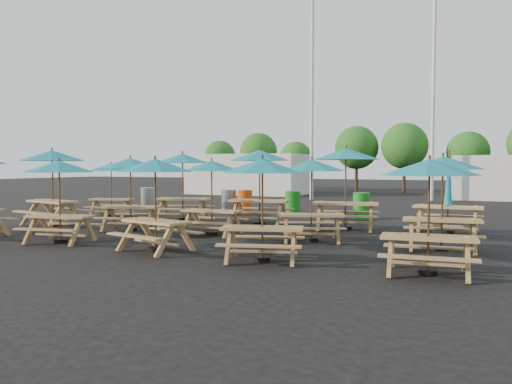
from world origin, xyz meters
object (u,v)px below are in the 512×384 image
at_px(picnic_unit_4, 130,168).
at_px(picnic_unit_14, 448,200).
at_px(waste_bin_2, 245,202).
at_px(picnic_unit_7, 212,171).
at_px(picnic_unit_13, 443,169).
at_px(picnic_unit_8, 260,160).
at_px(picnic_unit_6, 155,171).
at_px(waste_bin_1, 229,201).
at_px(picnic_unit_5, 183,163).
at_px(picnic_unit_9, 262,173).
at_px(picnic_unit_3, 59,172).
at_px(picnic_unit_12, 429,175).
at_px(waste_bin_0, 147,198).
at_px(picnic_unit_11, 346,159).
at_px(waste_bin_4, 361,206).
at_px(picnic_unit_10, 312,171).
at_px(picnic_unit_2, 111,171).
at_px(waste_bin_3, 293,203).
at_px(picnic_unit_1, 52,161).

relative_size(picnic_unit_4, picnic_unit_14, 0.96).
distance_m(picnic_unit_4, waste_bin_2, 6.51).
bearing_deg(picnic_unit_4, picnic_unit_7, -14.80).
xyz_separation_m(picnic_unit_13, waste_bin_2, (-8.06, 6.25, -1.42)).
bearing_deg(picnic_unit_13, picnic_unit_8, 147.97).
height_order(picnic_unit_6, waste_bin_1, picnic_unit_6).
height_order(picnic_unit_5, picnic_unit_9, picnic_unit_5).
height_order(picnic_unit_3, picnic_unit_12, picnic_unit_3).
distance_m(picnic_unit_5, waste_bin_0, 5.63).
bearing_deg(picnic_unit_11, picnic_unit_3, -146.91).
bearing_deg(waste_bin_1, picnic_unit_5, -93.69).
relative_size(picnic_unit_4, waste_bin_4, 2.37).
xyz_separation_m(picnic_unit_8, picnic_unit_10, (2.71, -2.80, -0.32)).
distance_m(picnic_unit_7, waste_bin_2, 6.58).
relative_size(picnic_unit_13, waste_bin_4, 2.26).
distance_m(picnic_unit_12, waste_bin_0, 16.17).
xyz_separation_m(picnic_unit_10, waste_bin_4, (0.01, 6.13, -1.37)).
relative_size(picnic_unit_3, picnic_unit_5, 0.86).
relative_size(picnic_unit_6, picnic_unit_9, 0.99).
bearing_deg(waste_bin_2, waste_bin_0, 177.52).
xyz_separation_m(picnic_unit_2, picnic_unit_6, (6.30, -5.94, 0.05)).
height_order(picnic_unit_3, picnic_unit_5, picnic_unit_5).
distance_m(picnic_unit_4, waste_bin_4, 8.61).
distance_m(picnic_unit_2, waste_bin_3, 7.26).
xyz_separation_m(picnic_unit_11, picnic_unit_12, (2.93, -5.72, -0.37)).
xyz_separation_m(picnic_unit_8, waste_bin_2, (-2.14, 3.39, -1.68)).
bearing_deg(waste_bin_1, picnic_unit_9, -59.18).
height_order(picnic_unit_12, picnic_unit_13, picnic_unit_13).
height_order(picnic_unit_3, picnic_unit_7, picnic_unit_7).
distance_m(picnic_unit_8, waste_bin_2, 4.35).
xyz_separation_m(picnic_unit_8, picnic_unit_12, (5.87, -5.80, -0.35)).
bearing_deg(picnic_unit_9, waste_bin_4, 73.44).
relative_size(picnic_unit_9, waste_bin_1, 2.25).
distance_m(picnic_unit_4, picnic_unit_7, 2.78).
height_order(picnic_unit_1, picnic_unit_14, picnic_unit_1).
distance_m(waste_bin_1, waste_bin_2, 0.74).
distance_m(picnic_unit_6, waste_bin_3, 9.21).
bearing_deg(picnic_unit_3, picnic_unit_4, 77.47).
distance_m(picnic_unit_5, picnic_unit_11, 6.04).
bearing_deg(waste_bin_3, picnic_unit_6, -90.66).
height_order(picnic_unit_13, waste_bin_4, picnic_unit_13).
xyz_separation_m(picnic_unit_7, waste_bin_4, (3.00, 6.10, -1.36)).
bearing_deg(picnic_unit_2, picnic_unit_13, -30.50).
xyz_separation_m(picnic_unit_3, picnic_unit_5, (0.05, 5.77, 0.27)).
height_order(picnic_unit_8, picnic_unit_9, picnic_unit_8).
height_order(picnic_unit_8, picnic_unit_12, picnic_unit_8).
height_order(picnic_unit_2, waste_bin_4, picnic_unit_2).
bearing_deg(picnic_unit_1, picnic_unit_9, -5.16).
bearing_deg(picnic_unit_10, picnic_unit_13, -20.89).
height_order(picnic_unit_2, picnic_unit_14, picnic_unit_14).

